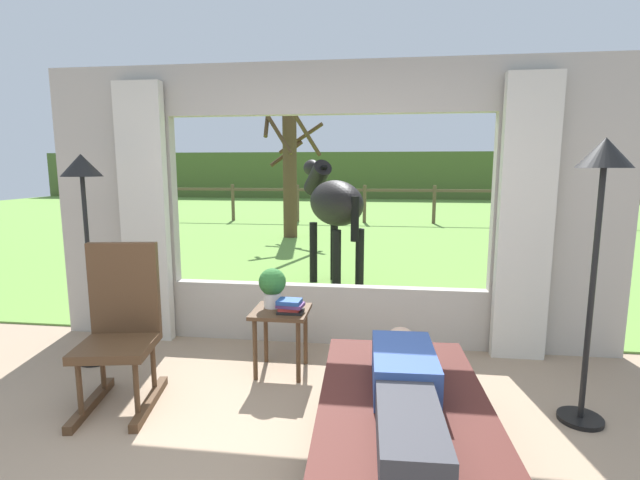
% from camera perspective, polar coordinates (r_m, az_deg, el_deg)
% --- Properties ---
extents(back_wall_with_window, '(5.20, 0.12, 2.55)m').
position_cam_1_polar(back_wall_with_window, '(4.23, 0.82, 3.63)').
color(back_wall_with_window, '#ADA599').
rests_on(back_wall_with_window, ground_plane).
extents(curtain_panel_left, '(0.44, 0.10, 2.40)m').
position_cam_1_polar(curtain_panel_left, '(4.62, -20.73, 2.88)').
color(curtain_panel_left, beige).
rests_on(curtain_panel_left, ground_plane).
extents(curtain_panel_right, '(0.44, 0.10, 2.40)m').
position_cam_1_polar(curtain_panel_right, '(4.24, 23.90, 2.20)').
color(curtain_panel_right, beige).
rests_on(curtain_panel_right, ground_plane).
extents(outdoor_pasture_lawn, '(36.00, 21.68, 0.02)m').
position_cam_1_polar(outdoor_pasture_lawn, '(15.18, 5.66, 2.75)').
color(outdoor_pasture_lawn, olive).
rests_on(outdoor_pasture_lawn, ground_plane).
extents(distant_hill_ridge, '(36.00, 2.00, 2.40)m').
position_cam_1_polar(distant_hill_ridge, '(24.93, 6.49, 7.89)').
color(distant_hill_ridge, '#4B612C').
rests_on(distant_hill_ridge, ground_plane).
extents(recliner_sofa, '(0.96, 1.73, 0.42)m').
position_cam_1_polar(recliner_sofa, '(2.74, 10.18, -22.51)').
color(recliner_sofa, black).
rests_on(recliner_sofa, ground_plane).
extents(reclining_person, '(0.36, 1.43, 0.22)m').
position_cam_1_polar(reclining_person, '(2.55, 10.43, -17.27)').
color(reclining_person, '#334C8C').
rests_on(reclining_person, recliner_sofa).
extents(rocking_chair, '(0.58, 0.75, 1.12)m').
position_cam_1_polar(rocking_chair, '(3.56, -23.25, -9.74)').
color(rocking_chair, '#4C331E').
rests_on(rocking_chair, ground_plane).
extents(side_table, '(0.44, 0.44, 0.52)m').
position_cam_1_polar(side_table, '(3.77, -4.82, -9.88)').
color(side_table, '#4C331E').
rests_on(side_table, ground_plane).
extents(potted_plant, '(0.22, 0.22, 0.32)m').
position_cam_1_polar(potted_plant, '(3.77, -5.87, -5.53)').
color(potted_plant, silver).
rests_on(potted_plant, side_table).
extents(book_stack, '(0.21, 0.17, 0.11)m').
position_cam_1_polar(book_stack, '(3.65, -3.71, -8.10)').
color(book_stack, black).
rests_on(book_stack, side_table).
extents(floor_lamp_left, '(0.32, 0.32, 1.75)m').
position_cam_1_polar(floor_lamp_left, '(4.23, -27.04, 4.83)').
color(floor_lamp_left, black).
rests_on(floor_lamp_left, ground_plane).
extents(floor_lamp_right, '(0.32, 0.32, 1.82)m').
position_cam_1_polar(floor_lamp_right, '(3.29, 31.25, 4.61)').
color(floor_lamp_right, black).
rests_on(floor_lamp_right, ground_plane).
extents(horse, '(1.19, 1.74, 1.73)m').
position_cam_1_polar(horse, '(6.25, 1.62, 4.48)').
color(horse, black).
rests_on(horse, outdoor_pasture_lawn).
extents(pasture_tree, '(1.37, 1.47, 3.39)m').
position_cam_1_polar(pasture_tree, '(10.77, -3.77, 8.74)').
color(pasture_tree, '#4C3823').
rests_on(pasture_tree, outdoor_pasture_lawn).
extents(pasture_fence_line, '(16.10, 0.10, 1.10)m').
position_cam_1_polar(pasture_fence_line, '(13.71, 5.50, 5.17)').
color(pasture_fence_line, brown).
rests_on(pasture_fence_line, outdoor_pasture_lawn).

